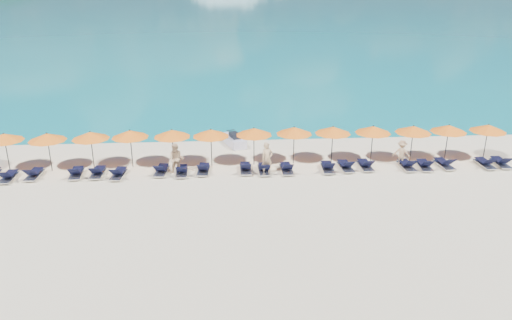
{
  "coord_description": "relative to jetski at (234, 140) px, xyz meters",
  "views": [
    {
      "loc": [
        -1.67,
        -21.85,
        10.55
      ],
      "look_at": [
        0.0,
        3.0,
        1.2
      ],
      "focal_mm": 35.0,
      "sensor_mm": 36.0,
      "label": 1
    }
  ],
  "objects": [
    {
      "name": "lounger_10",
      "position": [
        1.56,
        -4.96,
        -0.11
      ],
      "size": [
        0.64,
        1.71,
        0.66
      ],
      "rotation": [
        0.0,
        0.0,
        0.01
      ],
      "color": "silver",
      "rests_on": "ground"
    },
    {
      "name": "lounger_18",
      "position": [
        14.45,
        -4.89,
        -0.11
      ],
      "size": [
        0.66,
        1.71,
        0.66
      ],
      "rotation": [
        0.0,
        0.0,
        0.02
      ],
      "color": "silver",
      "rests_on": "ground"
    },
    {
      "name": "headland_small",
      "position": [
        -148.97,
        550.92,
        -35.35
      ],
      "size": [
        162.0,
        126.0,
        85.5
      ],
      "color": "black",
      "rests_on": "ground"
    },
    {
      "name": "umbrella_0",
      "position": [
        -12.84,
        -3.72,
        1.67
      ],
      "size": [
        2.1,
        2.1,
        2.28
      ],
      "color": "black",
      "rests_on": "ground"
    },
    {
      "name": "lounger_4",
      "position": [
        -7.67,
        -4.82,
        -0.11
      ],
      "size": [
        0.64,
        1.71,
        0.66
      ],
      "rotation": [
        0.0,
        0.0,
        -0.01
      ],
      "color": "silver",
      "rests_on": "ground"
    },
    {
      "name": "lounger_15",
      "position": [
        9.79,
        -4.9,
        -0.11
      ],
      "size": [
        0.67,
        1.72,
        0.66
      ],
      "rotation": [
        0.0,
        0.0,
        0.03
      ],
      "color": "silver",
      "rests_on": "ground"
    },
    {
      "name": "lounger_17",
      "position": [
        12.05,
        -4.81,
        -0.11
      ],
      "size": [
        0.76,
        1.75,
        0.66
      ],
      "rotation": [
        0.0,
        0.0,
        0.08
      ],
      "color": "silver",
      "rests_on": "ground"
    },
    {
      "name": "lounger_8",
      "position": [
        -1.84,
        -4.75,
        -0.11
      ],
      "size": [
        0.73,
        1.74,
        0.66
      ],
      "rotation": [
        0.0,
        0.0,
        -0.06
      ],
      "color": "silver",
      "rests_on": "ground"
    },
    {
      "name": "lounger_12",
      "position": [
        5.2,
        -4.91,
        -0.11
      ],
      "size": [
        0.7,
        1.73,
        0.66
      ],
      "rotation": [
        0.0,
        0.0,
        -0.04
      ],
      "color": "silver",
      "rests_on": "ground"
    },
    {
      "name": "lounger_2",
      "position": [
        -11.1,
        -4.84,
        -0.11
      ],
      "size": [
        0.65,
        1.71,
        0.66
      ],
      "rotation": [
        0.0,
        0.0,
        -0.02
      ],
      "color": "silver",
      "rests_on": "ground"
    },
    {
      "name": "beachgoer_c",
      "position": [
        9.65,
        -4.29,
        0.4
      ],
      "size": [
        1.07,
        0.81,
        1.5
      ],
      "primitive_type": "imported",
      "rotation": [
        0.0,
        0.0,
        2.71
      ],
      "color": "tan",
      "rests_on": "ground"
    },
    {
      "name": "umbrella_10",
      "position": [
        10.38,
        -3.8,
        1.67
      ],
      "size": [
        2.1,
        2.1,
        2.28
      ],
      "color": "black",
      "rests_on": "ground"
    },
    {
      "name": "ground",
      "position": [
        1.03,
        -9.08,
        -0.35
      ],
      "size": [
        1400.0,
        1400.0,
        0.0
      ],
      "primitive_type": "plane",
      "color": "beige"
    },
    {
      "name": "lounger_19",
      "position": [
        15.43,
        -4.82,
        -0.11
      ],
      "size": [
        0.71,
        1.73,
        0.66
      ],
      "rotation": [
        0.0,
        0.0,
        -0.05
      ],
      "color": "silver",
      "rests_on": "ground"
    },
    {
      "name": "umbrella_12",
      "position": [
        14.88,
        -3.83,
        1.67
      ],
      "size": [
        2.1,
        2.1,
        2.28
      ],
      "color": "black",
      "rests_on": "ground"
    },
    {
      "name": "umbrella_2",
      "position": [
        -8.13,
        -3.71,
        1.67
      ],
      "size": [
        2.1,
        2.1,
        2.28
      ],
      "color": "black",
      "rests_on": "ground"
    },
    {
      "name": "umbrella_7",
      "position": [
        3.42,
        -3.57,
        1.67
      ],
      "size": [
        2.1,
        2.1,
        2.28
      ],
      "color": "black",
      "rests_on": "ground"
    },
    {
      "name": "lounger_14",
      "position": [
        7.43,
        -4.72,
        -0.11
      ],
      "size": [
        0.64,
        1.71,
        0.66
      ],
      "rotation": [
        0.0,
        0.0,
        0.01
      ],
      "color": "silver",
      "rests_on": "ground"
    },
    {
      "name": "lounger_3",
      "position": [
        -8.83,
        -4.84,
        -0.11
      ],
      "size": [
        0.76,
        1.75,
        0.66
      ],
      "rotation": [
        0.0,
        0.0,
        0.08
      ],
      "color": "silver",
      "rests_on": "ground"
    },
    {
      "name": "lounger_6",
      "position": [
        -4.18,
        -4.73,
        -0.11
      ],
      "size": [
        0.79,
        1.75,
        0.66
      ],
      "rotation": [
        0.0,
        0.0,
        -0.1
      ],
      "color": "silver",
      "rests_on": "ground"
    },
    {
      "name": "umbrella_8",
      "position": [
        5.68,
        -3.63,
        1.67
      ],
      "size": [
        2.1,
        2.1,
        2.28
      ],
      "color": "black",
      "rests_on": "ground"
    },
    {
      "name": "lounger_1",
      "position": [
        -12.37,
        -5.12,
        -0.11
      ],
      "size": [
        0.66,
        1.71,
        0.66
      ],
      "rotation": [
        0.0,
        0.0,
        0.02
      ],
      "color": "silver",
      "rests_on": "ground"
    },
    {
      "name": "lounger_7",
      "position": [
        -3.05,
        -4.93,
        -0.11
      ],
      "size": [
        0.67,
        1.72,
        0.66
      ],
      "rotation": [
        0.0,
        0.0,
        0.03
      ],
      "color": "silver",
      "rests_on": "ground"
    },
    {
      "name": "lounger_16",
      "position": [
        10.82,
        -4.95,
        -0.11
      ],
      "size": [
        0.79,
        1.75,
        0.66
      ],
      "rotation": [
        0.0,
        0.0,
        -0.1
      ],
      "color": "silver",
      "rests_on": "ground"
    },
    {
      "name": "beachgoer_b",
      "position": [
        -3.32,
        -4.81,
        0.54
      ],
      "size": [
        0.94,
        0.65,
        1.77
      ],
      "primitive_type": "imported",
      "rotation": [
        0.0,
        0.0,
        -0.18
      ],
      "color": "tan",
      "rests_on": "ground"
    },
    {
      "name": "jetski",
      "position": [
        0.0,
        0.0,
        0.0
      ],
      "size": [
        1.64,
        2.54,
        0.85
      ],
      "rotation": [
        0.0,
        0.0,
        0.34
      ],
      "color": "silver",
      "rests_on": "ground"
    },
    {
      "name": "lounger_5",
      "position": [
        -6.49,
        -5.08,
        -0.11
      ],
      "size": [
        0.76,
        1.75,
        0.66
      ],
      "rotation": [
        0.0,
        0.0,
        -0.08
      ],
      "color": "silver",
      "rests_on": "ground"
    },
    {
      "name": "umbrella_5",
      "position": [
        -1.39,
        -3.7,
        1.67
      ],
      "size": [
        2.1,
        2.1,
        2.28
      ],
      "color": "black",
      "rests_on": "ground"
    },
    {
      "name": "umbrella_6",
      "position": [
        1.08,
        -3.6,
        1.67
      ],
      "size": [
        2.1,
        2.1,
        2.28
      ],
      "color": "black",
      "rests_on": "ground"
    },
    {
      "name": "umbrella_3",
      "position": [
        -5.96,
        -3.57,
        1.67
      ],
      "size": [
        2.1,
        2.1,
        2.28
      ],
      "color": "black",
      "rests_on": "ground"
    },
    {
      "name": "lounger_9",
      "position": [
        0.54,
        -4.77,
        -0.11
      ],
      "size": [
        0.62,
        1.7,
        0.66
      ],
      "rotation": [
        0.0,
        0.0,
        -0.0
      ],
      "color": "silver",
      "rests_on": "ground"
    },
    {
      "name": "umbrella_9",
      "position": [
        8.03,
        -3.68,
        1.67
      ],
      "size": [
        2.1,
        2.1,
        2.28
      ],
      "color": "black",
      "rests_on": "ground"
    },
    {
      "name": "beachgoer_a",
      "position": [
        1.7,
        -5.2,
        0.58
      ],
      "size": [
        0.8,
        0.67,
        1.87
      ],
      "primitive_type": "imported",
      "rotation": [
        0.0,
        0.0,
        0.38
      ],
      "color": "tan",
      "rests_on": "ground"
    },
    {
      "name": "lounger_11",
      "position": [
        2.84,
        -4.95,
        -0.11
      ],
      "size": [
        0.66,
        1.72,
        0.66
      ],
      "rotation": [
        0.0,
        0.0,
        0.03
      ],
      "color": "silver",
      "rests_on": "ground"
    },
    {
      "name": "umbrella_11",
      "position": [
        12.52,
        -3.76,
        1.67
      ],
      "size": [
        2.1,
        2.1,
        2.28
      ],
      "color": "black",
      "rests_on": "ground"
    },
    {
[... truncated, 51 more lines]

